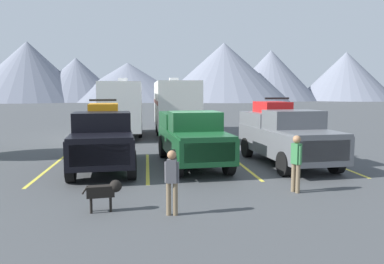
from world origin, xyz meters
The scene contains 14 objects.
ground_plane centered at (0.00, 0.00, 0.00)m, with size 240.00×240.00×0.00m, color #3F4244.
pickup_truck_a centered at (-3.44, 0.43, 1.19)m, with size 2.54×5.64×2.55m.
pickup_truck_b centered at (-0.12, 0.75, 1.14)m, with size 2.44×5.80×2.11m.
pickup_truck_c centered at (3.57, 0.44, 1.19)m, with size 2.56×5.58×2.60m.
lot_stripe_a centered at (-5.45, 0.37, 0.00)m, with size 0.12×5.50×0.01m, color gold.
lot_stripe_b centered at (-1.82, 0.37, 0.00)m, with size 0.12×5.50×0.01m, color gold.
lot_stripe_c centered at (1.82, 0.37, 0.00)m, with size 0.12×5.50×0.01m, color gold.
lot_stripe_d centered at (5.45, 0.37, 0.00)m, with size 0.12×5.50×0.01m, color gold.
camper_trailer_a centered at (-3.33, 10.14, 1.95)m, with size 2.45×8.15×3.69m.
camper_trailer_b centered at (0.06, 11.09, 1.98)m, with size 2.64×8.66×3.75m.
person_a centered at (2.35, -3.68, 0.94)m, with size 0.27×0.34×1.63m.
person_b centered at (-1.26, -5.21, 0.88)m, with size 0.33×0.21×1.52m.
dog centered at (-2.81, -4.74, 0.51)m, with size 0.93×0.35×0.75m.
mountain_ridge centered at (-9.33, 92.12, 7.60)m, with size 150.86×45.82×17.92m.
Camera 1 is at (-1.81, -13.56, 2.87)m, focal length 34.79 mm.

